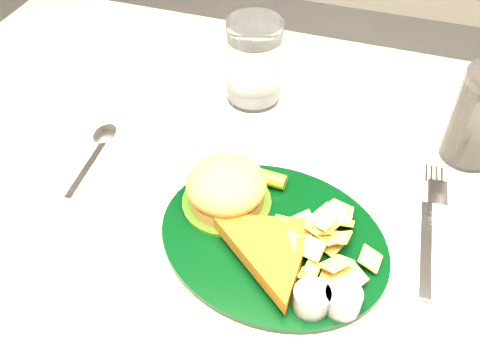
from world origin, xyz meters
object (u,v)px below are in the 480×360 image
object	(u,v)px
dinner_plate	(274,224)
fork_napkin	(426,240)
table	(254,323)
water_glass	(254,62)

from	to	relation	value
dinner_plate	fork_napkin	world-z (taller)	dinner_plate
table	dinner_plate	world-z (taller)	dinner_plate
dinner_plate	water_glass	size ratio (longest dim) A/B	2.14
table	fork_napkin	size ratio (longest dim) A/B	6.18
water_glass	fork_napkin	distance (m)	0.37
water_glass	fork_napkin	xyz separation A→B (m)	(0.29, -0.22, -0.06)
table	dinner_plate	distance (m)	0.42
dinner_plate	water_glass	bearing A→B (deg)	125.28
water_glass	table	bearing A→B (deg)	-70.14
dinner_plate	water_glass	world-z (taller)	water_glass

